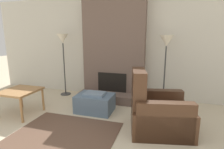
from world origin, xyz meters
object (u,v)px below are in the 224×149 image
floor_lamp_right (166,47)px  side_table (20,93)px  floor_lamp_left (63,44)px  armchair (156,114)px  ottoman (95,103)px

floor_lamp_right → side_table: bearing=-153.3°
floor_lamp_left → floor_lamp_right: (2.60, 0.00, -0.04)m
side_table → floor_lamp_right: bearing=26.7°
floor_lamp_left → floor_lamp_right: size_ratio=1.03×
armchair → floor_lamp_right: 1.65m
side_table → floor_lamp_right: 3.23m
floor_lamp_left → side_table: bearing=-96.9°
floor_lamp_right → floor_lamp_left: bearing=180.0°
ottoman → armchair: 1.36m
armchair → floor_lamp_right: size_ratio=0.68×
side_table → floor_lamp_right: (2.77, 1.39, 0.90)m
armchair → floor_lamp_left: floor_lamp_left is taller
floor_lamp_left → ottoman: bearing=-34.0°
armchair → side_table: bearing=80.5°
side_table → floor_lamp_right: size_ratio=0.42×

